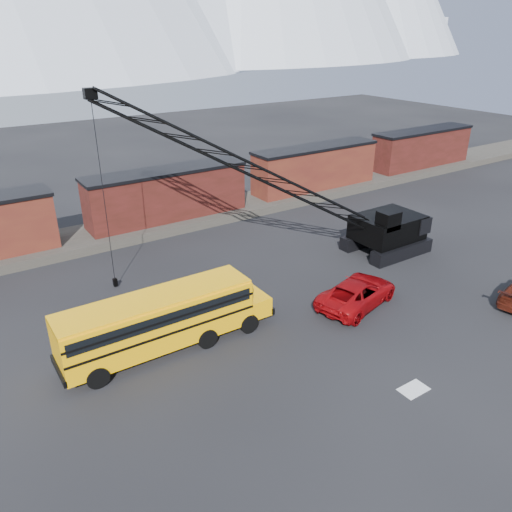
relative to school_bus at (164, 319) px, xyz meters
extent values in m
plane|color=black|center=(7.76, -5.50, -1.79)|extent=(160.00, 160.00, 0.00)
cube|color=#48433B|center=(7.76, 16.50, -1.44)|extent=(120.00, 5.00, 0.70)
cube|color=black|center=(-4.04, 16.50, -0.79)|extent=(2.20, 2.40, 0.60)
cube|color=#4D1815|center=(7.76, 16.50, 0.91)|extent=(13.50, 2.90, 4.00)
cube|color=black|center=(7.76, 16.50, 2.96)|extent=(13.70, 3.10, 0.25)
cube|color=black|center=(3.56, 16.50, -0.79)|extent=(2.20, 2.40, 0.60)
cube|color=black|center=(11.96, 16.50, -0.79)|extent=(2.20, 2.40, 0.60)
cube|color=#481814|center=(23.76, 16.50, 0.91)|extent=(13.50, 2.90, 4.00)
cube|color=black|center=(23.76, 16.50, 2.96)|extent=(13.70, 3.10, 0.25)
cube|color=black|center=(19.56, 16.50, -0.79)|extent=(2.20, 2.40, 0.60)
cube|color=black|center=(27.96, 16.50, -0.79)|extent=(2.20, 2.40, 0.60)
cube|color=#4D1815|center=(39.76, 16.50, 0.91)|extent=(13.50, 2.90, 4.00)
cube|color=black|center=(39.76, 16.50, 2.96)|extent=(13.70, 3.10, 0.25)
cube|color=black|center=(35.56, 16.50, -0.79)|extent=(2.20, 2.40, 0.60)
cube|color=black|center=(43.96, 16.50, -0.79)|extent=(2.20, 2.40, 0.60)
cube|color=silver|center=(8.26, -9.50, -1.78)|extent=(1.40, 0.90, 0.02)
cube|color=#F5A805|center=(-0.35, 0.00, 0.01)|extent=(10.00, 2.50, 2.50)
cube|color=#F5A805|center=(5.25, 0.00, -0.69)|extent=(1.60, 2.30, 1.10)
cube|color=#F5A805|center=(-0.35, 0.00, 1.31)|extent=(10.00, 2.30, 0.18)
cube|color=black|center=(-0.35, -1.26, 0.71)|extent=(9.60, 0.05, 0.65)
cube|color=black|center=(-0.35, 1.26, 0.71)|extent=(9.60, 0.05, 0.65)
cube|color=black|center=(6.10, 0.00, -0.99)|extent=(0.15, 2.45, 0.35)
cube|color=black|center=(-5.40, 0.00, -0.99)|extent=(0.15, 2.50, 0.35)
cylinder|color=black|center=(-3.95, -1.15, -1.24)|extent=(1.10, 0.35, 1.10)
cylinder|color=black|center=(-3.95, 1.15, -1.24)|extent=(1.10, 0.35, 1.10)
cylinder|color=black|center=(1.85, -1.15, -1.24)|extent=(1.10, 0.35, 1.10)
cylinder|color=black|center=(1.85, 1.15, -1.24)|extent=(1.10, 0.35, 1.10)
cylinder|color=black|center=(4.45, -1.15, -1.24)|extent=(1.10, 0.35, 1.10)
cylinder|color=black|center=(4.45, 1.15, -1.24)|extent=(1.10, 0.35, 1.10)
imported|color=#90060A|center=(11.58, -2.24, -0.97)|extent=(6.46, 4.16, 1.65)
cube|color=black|center=(19.16, 0.94, -1.29)|extent=(5.50, 1.00, 1.00)
cube|color=black|center=(19.16, 4.14, -1.29)|extent=(5.50, 1.00, 1.00)
cube|color=black|center=(19.16, 2.54, 0.11)|extent=(4.80, 3.60, 1.80)
cube|color=black|center=(21.16, 2.54, 0.31)|extent=(1.20, 3.80, 1.20)
cube|color=black|center=(17.76, 1.34, 1.31)|extent=(1.40, 1.20, 1.30)
cube|color=black|center=(17.76, 0.79, 1.31)|extent=(1.20, 0.06, 0.90)
cube|color=black|center=(0.09, 8.10, 10.31)|extent=(0.70, 0.50, 0.60)
cylinder|color=black|center=(0.09, 8.10, 4.26)|extent=(0.04, 0.04, 11.81)
cube|color=black|center=(0.09, 8.10, -1.44)|extent=(0.25, 0.25, 0.50)
camera|label=1|loc=(-8.18, -20.90, 13.61)|focal=35.00mm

